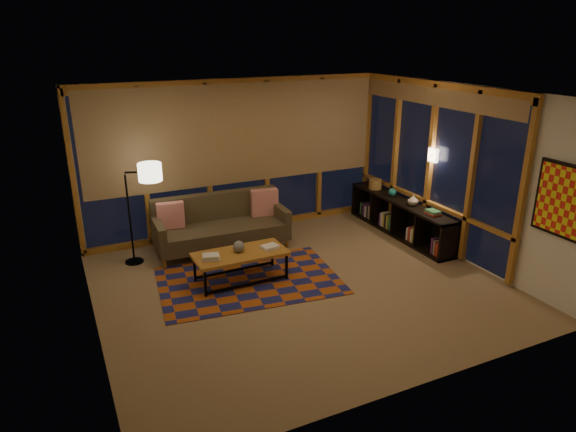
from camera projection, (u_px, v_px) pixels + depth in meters
name	position (u px, v px, depth m)	size (l,w,h in m)	color
floor	(300.00, 285.00, 7.35)	(5.50, 5.00, 0.01)	olive
ceiling	(301.00, 93.00, 6.43)	(5.50, 5.00, 0.01)	silver
walls	(300.00, 196.00, 6.89)	(5.51, 5.01, 2.70)	silver
window_wall_back	(238.00, 158.00, 8.96)	(5.30, 0.16, 2.60)	#B57723
window_wall_right	(429.00, 165.00, 8.48)	(0.16, 3.70, 2.60)	#B57723
wall_art	(562.00, 200.00, 6.38)	(0.06, 0.74, 0.94)	red
wall_sconce	(433.00, 155.00, 8.26)	(0.12, 0.18, 0.22)	#FDEEC5
sofa	(221.00, 225.00, 8.42)	(2.14, 0.87, 0.88)	#473A29
pillow_left	(171.00, 216.00, 8.18)	(0.43, 0.14, 0.43)	#B90C09
pillow_right	(264.00, 202.00, 8.79)	(0.46, 0.15, 0.46)	#B90C09
area_rug	(249.00, 280.00, 7.48)	(2.57, 1.71, 0.01)	#A24614
coffee_table	(241.00, 267.00, 7.42)	(1.34, 0.61, 0.45)	#B57723
book_stack_a	(211.00, 257.00, 7.13)	(0.22, 0.17, 0.06)	silver
book_stack_b	(269.00, 246.00, 7.49)	(0.26, 0.21, 0.05)	silver
ceramic_pot	(239.00, 246.00, 7.34)	(0.17, 0.17, 0.17)	#2F3034
floor_lamp	(129.00, 214.00, 7.82)	(0.53, 0.35, 1.60)	black
bookshelf	(400.00, 217.00, 9.09)	(0.40, 2.56, 0.64)	black
basket	(375.00, 184.00, 9.61)	(0.24, 0.24, 0.18)	#9F6F32
teal_bowl	(392.00, 192.00, 9.20)	(0.14, 0.14, 0.14)	#1E7973
vase	(413.00, 200.00, 8.69)	(0.18, 0.18, 0.19)	tan
shelf_book_stack	(433.00, 212.00, 8.27)	(0.18, 0.26, 0.08)	silver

